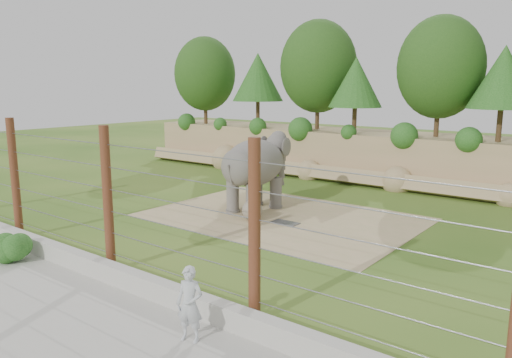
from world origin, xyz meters
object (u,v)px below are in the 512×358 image
Objects in this scene: elephant at (255,174)px; stone_ball at (252,210)px; barrier_fence at (108,200)px; zookeeper at (190,304)px.

stone_ball is (0.93, -1.33, -1.11)m from elephant.
zookeeper is (4.47, -1.39, -1.22)m from barrier_fence.
barrier_fence reaches higher than stone_ball.
zookeeper is (5.50, -9.13, -0.74)m from elephant.
elephant is 2.43× the size of zookeeper.
barrier_fence is 13.14× the size of zookeeper.
elephant is at bearing 124.87° from stone_ball.
stone_ball is at bearing 101.54° from zookeeper.
barrier_fence is at bearing -83.61° from elephant.
elephant is at bearing 97.58° from barrier_fence.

